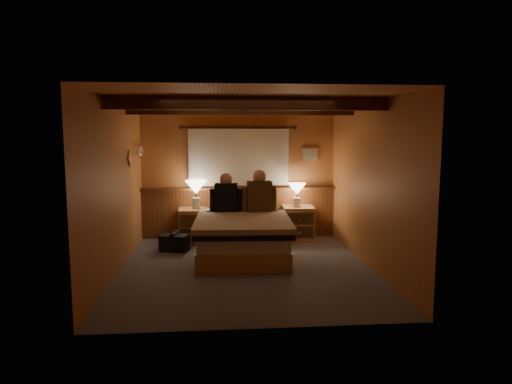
{
  "coord_description": "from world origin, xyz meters",
  "views": [
    {
      "loc": [
        -0.4,
        -6.43,
        1.93
      ],
      "look_at": [
        0.18,
        0.4,
        1.06
      ],
      "focal_mm": 32.0,
      "sensor_mm": 36.0,
      "label": 1
    }
  ],
  "objects": [
    {
      "name": "nightstand_right",
      "position": [
        1.07,
        1.71,
        0.31
      ],
      "size": [
        0.59,
        0.54,
        0.61
      ],
      "rotation": [
        0.0,
        0.0,
        -0.07
      ],
      "color": "tan",
      "rests_on": "floor"
    },
    {
      "name": "ceiling",
      "position": [
        0.0,
        0.0,
        2.4
      ],
      "size": [
        4.2,
        4.2,
        0.0
      ],
      "primitive_type": "plane",
      "rotation": [
        3.14,
        0.0,
        0.0
      ],
      "color": "#E49455",
      "rests_on": "wall_back"
    },
    {
      "name": "bed",
      "position": [
        -0.01,
        0.57,
        0.33
      ],
      "size": [
        1.52,
        1.9,
        0.63
      ],
      "rotation": [
        0.0,
        0.0,
        -0.04
      ],
      "color": "tan",
      "rests_on": "floor"
    },
    {
      "name": "curtain_window",
      "position": [
        0.0,
        2.03,
        1.52
      ],
      "size": [
        2.18,
        0.09,
        1.11
      ],
      "color": "#4A2412",
      "rests_on": "wall_back"
    },
    {
      "name": "wall_back",
      "position": [
        0.0,
        2.1,
        1.2
      ],
      "size": [
        3.6,
        0.0,
        3.6
      ],
      "primitive_type": "plane",
      "rotation": [
        1.57,
        0.0,
        0.0
      ],
      "color": "#BD7C44",
      "rests_on": "floor"
    },
    {
      "name": "coat_rail",
      "position": [
        -1.72,
        1.58,
        1.67
      ],
      "size": [
        0.05,
        0.55,
        0.24
      ],
      "color": "white",
      "rests_on": "wall_left"
    },
    {
      "name": "lamp_left",
      "position": [
        -0.79,
        1.75,
        0.95
      ],
      "size": [
        0.39,
        0.39,
        0.51
      ],
      "color": "silver",
      "rests_on": "nightstand_left"
    },
    {
      "name": "wall_left",
      "position": [
        -1.8,
        0.0,
        1.2
      ],
      "size": [
        0.0,
        4.2,
        4.2
      ],
      "primitive_type": "plane",
      "rotation": [
        1.57,
        0.0,
        1.57
      ],
      "color": "#BD7C44",
      "rests_on": "floor"
    },
    {
      "name": "duffel_bag",
      "position": [
        -1.12,
        1.06,
        0.14
      ],
      "size": [
        0.51,
        0.38,
        0.33
      ],
      "rotation": [
        0.0,
        0.0,
        -0.26
      ],
      "color": "black",
      "rests_on": "floor"
    },
    {
      "name": "lamp_right",
      "position": [
        1.04,
        1.7,
        0.91
      ],
      "size": [
        0.33,
        0.33,
        0.43
      ],
      "color": "silver",
      "rests_on": "nightstand_right"
    },
    {
      "name": "floor",
      "position": [
        0.0,
        0.0,
        0.0
      ],
      "size": [
        4.2,
        4.2,
        0.0
      ],
      "primitive_type": "plane",
      "color": "#484E56",
      "rests_on": "ground"
    },
    {
      "name": "wall_front",
      "position": [
        0.0,
        -2.1,
        1.2
      ],
      "size": [
        3.6,
        0.0,
        3.6
      ],
      "primitive_type": "plane",
      "rotation": [
        -1.57,
        0.0,
        0.0
      ],
      "color": "#BD7C44",
      "rests_on": "floor"
    },
    {
      "name": "ceiling_beams",
      "position": [
        0.0,
        0.15,
        2.31
      ],
      "size": [
        3.6,
        1.65,
        0.16
      ],
      "color": "#4A2412",
      "rests_on": "ceiling"
    },
    {
      "name": "wall_right",
      "position": [
        1.8,
        0.0,
        1.2
      ],
      "size": [
        0.0,
        4.2,
        4.2
      ],
      "primitive_type": "plane",
      "rotation": [
        1.57,
        0.0,
        -1.57
      ],
      "color": "#BD7C44",
      "rests_on": "floor"
    },
    {
      "name": "nightstand_left",
      "position": [
        -0.83,
        1.73,
        0.3
      ],
      "size": [
        0.56,
        0.51,
        0.59
      ],
      "rotation": [
        0.0,
        0.0,
        0.04
      ],
      "color": "tan",
      "rests_on": "floor"
    },
    {
      "name": "person_right",
      "position": [
        0.3,
        1.17,
        0.92
      ],
      "size": [
        0.6,
        0.26,
        0.73
      ],
      "rotation": [
        0.0,
        0.0,
        0.06
      ],
      "color": "#4A331D",
      "rests_on": "bed"
    },
    {
      "name": "framed_print",
      "position": [
        1.35,
        2.08,
        1.55
      ],
      "size": [
        0.3,
        0.04,
        0.25
      ],
      "color": "tan",
      "rests_on": "wall_back"
    },
    {
      "name": "person_left",
      "position": [
        -0.26,
        1.21,
        0.9
      ],
      "size": [
        0.55,
        0.24,
        0.67
      ],
      "rotation": [
        0.0,
        0.0,
        -0.07
      ],
      "color": "black",
      "rests_on": "bed"
    },
    {
      "name": "wainscot",
      "position": [
        0.0,
        2.04,
        0.49
      ],
      "size": [
        3.6,
        0.23,
        0.94
      ],
      "color": "brown",
      "rests_on": "wall_back"
    }
  ]
}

